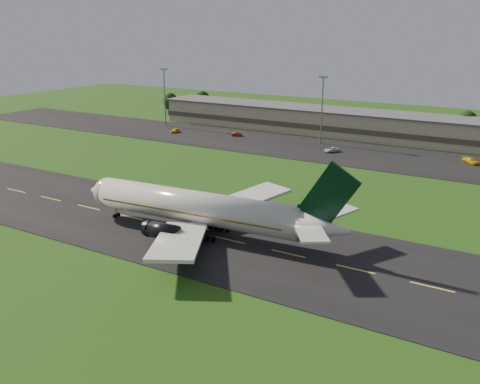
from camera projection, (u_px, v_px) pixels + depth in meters
The scene contains 12 objects.
ground at pixel (131, 218), 100.66m from camera, with size 360.00×360.00×0.00m, color #1D4711.
taxiway at pixel (131, 217), 100.64m from camera, with size 220.00×30.00×0.10m, color black.
apron at pixel (294, 147), 159.65m from camera, with size 260.00×30.00×0.10m, color black.
airliner at pixel (200, 208), 91.44m from camera, with size 51.29×42.05×15.57m.
terminal at pixel (344, 123), 175.16m from camera, with size 145.00×16.00×8.40m.
light_mast_west at pixel (164, 90), 189.38m from camera, with size 2.40×1.20×20.35m.
light_mast_centre at pixel (322, 102), 159.99m from camera, with size 2.40×1.20×20.35m.
tree_line at pixel (437, 124), 169.62m from camera, with size 195.81×9.15×9.83m.
service_vehicle_a at pixel (175, 130), 180.37m from camera, with size 1.63×4.05×1.38m, color yellow.
service_vehicle_b at pixel (237, 134), 174.51m from camera, with size 1.24×3.56×1.17m, color #A11C0A.
service_vehicle_c at pixel (332, 150), 152.45m from camera, with size 2.15×4.67×1.30m, color silver.
service_vehicle_d at pixel (471, 161), 139.63m from camera, with size 2.07×5.10×1.48m, color gold.
Camera 1 is at (66.29, -70.67, 34.54)m, focal length 40.00 mm.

